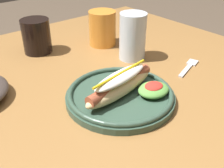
{
  "coord_description": "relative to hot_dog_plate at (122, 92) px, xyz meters",
  "views": [
    {
      "loc": [
        -0.34,
        -0.46,
        1.1
      ],
      "look_at": [
        0.01,
        -0.04,
        0.77
      ],
      "focal_mm": 43.45,
      "sensor_mm": 36.0,
      "label": 1
    }
  ],
  "objects": [
    {
      "name": "water_cup",
      "position": [
        0.18,
        0.15,
        0.05
      ],
      "size": [
        0.08,
        0.08,
        0.14
      ],
      "primitive_type": "cylinder",
      "color": "silver",
      "rests_on": "dining_table"
    },
    {
      "name": "extra_cup",
      "position": [
        0.18,
        0.3,
        0.04
      ],
      "size": [
        0.09,
        0.09,
        0.11
      ],
      "primitive_type": "cylinder",
      "color": "orange",
      "rests_on": "dining_table"
    },
    {
      "name": "dining_table",
      "position": [
        -0.01,
        0.07,
        -0.11
      ],
      "size": [
        1.16,
        1.08,
        0.74
      ],
      "color": "olive",
      "rests_on": "ground_plane"
    },
    {
      "name": "soda_cup",
      "position": [
        -0.02,
        0.38,
        0.03
      ],
      "size": [
        0.09,
        0.09,
        0.11
      ],
      "primitive_type": "cylinder",
      "color": "black",
      "rests_on": "dining_table"
    },
    {
      "name": "fork",
      "position": [
        0.26,
        0.0,
        -0.02
      ],
      "size": [
        0.12,
        0.06,
        0.0
      ],
      "rotation": [
        0.0,
        0.0,
        0.31
      ],
      "color": "silver",
      "rests_on": "dining_table"
    },
    {
      "name": "hot_dog_plate",
      "position": [
        0.0,
        0.0,
        0.0
      ],
      "size": [
        0.26,
        0.26,
        0.08
      ],
      "color": "#334C3D",
      "rests_on": "dining_table"
    }
  ]
}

